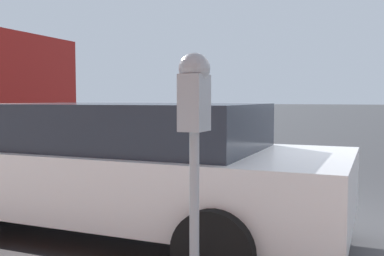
# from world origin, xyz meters

# --- Properties ---
(ground_plane) EXTENTS (220.00, 220.00, 0.00)m
(ground_plane) POSITION_xyz_m (0.00, 0.00, 0.00)
(ground_plane) COLOR #424244
(parking_meter) EXTENTS (0.21, 0.19, 1.55)m
(parking_meter) POSITION_xyz_m (-2.53, 0.69, 1.36)
(parking_meter) COLOR gray
(parking_meter) RESTS_ON sidewalk
(car_white) EXTENTS (2.12, 4.87, 1.40)m
(car_white) POSITION_xyz_m (-0.99, 2.22, 0.75)
(car_white) COLOR silver
(car_white) RESTS_ON ground_plane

